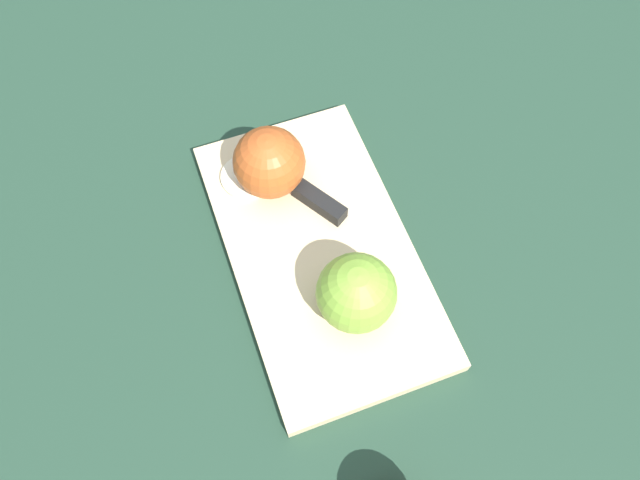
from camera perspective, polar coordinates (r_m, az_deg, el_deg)
name	(u,v)px	position (r m, az deg, el deg)	size (l,w,h in m)	color
ground_plane	(320,255)	(0.76, 0.00, -1.37)	(4.00, 4.00, 0.00)	#1E3828
cutting_board	(320,251)	(0.75, 0.00, -1.04)	(0.39, 0.23, 0.02)	#D1B789
apple_half_left	(356,293)	(0.67, 3.32, -4.84)	(0.09, 0.09, 0.09)	olive
apple_half_right	(269,162)	(0.75, -4.67, 7.09)	(0.09, 0.09, 0.09)	#AD4C1E
knife	(312,198)	(0.76, -0.70, 3.90)	(0.15, 0.11, 0.02)	silver
apple_slice	(247,177)	(0.79, -6.73, 5.76)	(0.06, 0.06, 0.01)	beige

